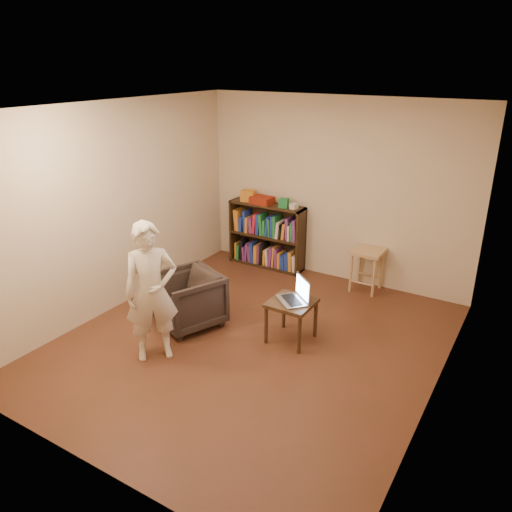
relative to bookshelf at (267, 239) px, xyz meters
The scene contains 15 objects.
floor 2.37m from the bookshelf, 64.23° to the right, with size 4.50×4.50×0.00m, color #4E2D19.
ceiling 3.17m from the bookshelf, 64.23° to the right, with size 4.50×4.50×0.00m, color white.
wall_back 1.34m from the bookshelf, ahead, with size 4.00×4.00×0.00m, color beige.
wall_left 2.47m from the bookshelf, 115.28° to the right, with size 4.50×4.50×0.00m, color beige.
wall_right 3.77m from the bookshelf, 34.82° to the right, with size 4.50×4.50×0.00m, color beige.
bookshelf is the anchor object (origin of this frame).
box_yellow 0.72m from the bookshelf, behind, with size 0.21×0.15×0.17m, color orange.
red_cloth 0.62m from the bookshelf, 153.26° to the right, with size 0.33×0.24×0.11m, color maroon.
box_green 0.70m from the bookshelf, ahead, with size 0.13×0.13×0.13m, color #207B3A.
box_white 0.76m from the bookshelf, ahead, with size 0.10×0.10×0.08m, color beige.
stool 1.64m from the bookshelf, ahead, with size 0.41×0.41×0.60m.
armchair 2.14m from the bookshelf, 86.59° to the right, with size 0.72×0.74×0.67m, color #322921.
side_table 2.26m from the bookshelf, 52.86° to the right, with size 0.48×0.48×0.49m.
laptop 2.26m from the bookshelf, 51.70° to the right, with size 0.46×0.44×0.28m.
person 2.89m from the bookshelf, 84.91° to the right, with size 0.56×0.37×1.54m, color beige.
Camera 1 is at (2.62, -4.22, 3.04)m, focal length 35.00 mm.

